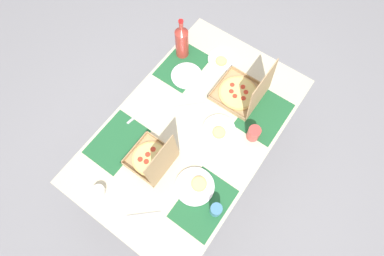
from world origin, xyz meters
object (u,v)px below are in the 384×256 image
(plate_middle, at_px, (222,60))
(plate_near_left, at_px, (187,76))
(pizza_box_corner_right, at_px, (153,159))
(pizza_box_center, at_px, (243,93))
(cup_spare, at_px, (254,133))
(plate_far_right, at_px, (219,130))
(cup_clear_right, at_px, (216,210))
(soda_bottle, at_px, (182,41))
(condiment_bowl, at_px, (99,191))
(plate_far_left, at_px, (195,186))

(plate_middle, xyz_separation_m, plate_near_left, (0.25, -0.12, -0.00))
(pizza_box_corner_right, distance_m, pizza_box_center, 0.72)
(plate_near_left, distance_m, cup_spare, 0.61)
(plate_near_left, bearing_deg, plate_far_right, 62.78)
(plate_far_right, relative_size, plate_near_left, 0.98)
(plate_far_right, bearing_deg, cup_clear_right, 31.16)
(pizza_box_center, distance_m, plate_far_right, 0.30)
(pizza_box_center, height_order, plate_middle, pizza_box_center)
(pizza_box_corner_right, distance_m, plate_far_right, 0.45)
(pizza_box_corner_right, xyz_separation_m, soda_bottle, (-0.74, -0.33, 0.09))
(plate_near_left, relative_size, cup_clear_right, 2.20)
(plate_far_right, bearing_deg, condiment_bowl, -25.81)
(soda_bottle, bearing_deg, cup_spare, 70.59)
(plate_near_left, relative_size, cup_spare, 2.12)
(pizza_box_corner_right, distance_m, plate_middle, 0.86)
(pizza_box_center, xyz_separation_m, condiment_bowl, (1.02, -0.34, -0.03))
(pizza_box_corner_right, relative_size, soda_bottle, 0.88)
(pizza_box_corner_right, bearing_deg, pizza_box_center, 164.23)
(condiment_bowl, bearing_deg, pizza_box_corner_right, 156.22)
(plate_middle, distance_m, plate_far_left, 0.91)
(plate_middle, relative_size, condiment_bowl, 2.64)
(cup_spare, bearing_deg, cup_clear_right, 7.25)
(plate_middle, height_order, soda_bottle, soda_bottle)
(plate_middle, distance_m, cup_spare, 0.60)
(pizza_box_center, xyz_separation_m, cup_spare, (0.21, 0.20, -0.00))
(plate_middle, xyz_separation_m, plate_far_left, (0.84, 0.36, 0.00))
(pizza_box_center, relative_size, cup_spare, 3.30)
(pizza_box_corner_right, xyz_separation_m, plate_far_left, (-0.02, 0.29, -0.04))
(plate_far_left, distance_m, condiment_bowl, 0.56)
(plate_far_left, height_order, cup_spare, cup_spare)
(plate_far_right, distance_m, plate_middle, 0.54)
(plate_far_left, relative_size, soda_bottle, 0.71)
(soda_bottle, xyz_separation_m, cup_spare, (0.26, 0.73, -0.08))
(pizza_box_center, bearing_deg, plate_far_right, 2.24)
(plate_near_left, bearing_deg, plate_middle, 154.07)
(pizza_box_center, height_order, cup_clear_right, pizza_box_center)
(plate_near_left, bearing_deg, plate_far_left, 39.68)
(pizza_box_corner_right, relative_size, plate_far_left, 1.23)
(cup_clear_right, bearing_deg, plate_far_right, -148.84)
(pizza_box_center, bearing_deg, cup_spare, 44.62)
(plate_far_left, height_order, condiment_bowl, condiment_bowl)
(pizza_box_center, xyz_separation_m, plate_far_left, (0.67, 0.10, -0.04))
(pizza_box_corner_right, bearing_deg, plate_far_right, 152.59)
(cup_spare, bearing_deg, condiment_bowl, -33.76)
(plate_near_left, xyz_separation_m, condiment_bowl, (0.93, 0.05, 0.01))
(pizza_box_center, bearing_deg, condiment_bowl, -18.41)
(pizza_box_center, relative_size, plate_far_right, 1.59)
(plate_middle, relative_size, plate_near_left, 0.94)
(plate_far_right, distance_m, plate_near_left, 0.45)
(soda_bottle, height_order, cup_spare, soda_bottle)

